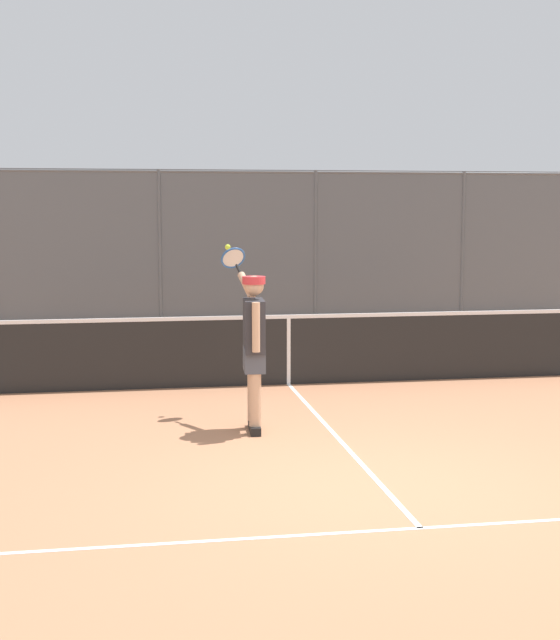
{
  "coord_description": "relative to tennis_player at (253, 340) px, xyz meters",
  "views": [
    {
      "loc": [
        2.15,
        7.41,
        2.41
      ],
      "look_at": [
        0.33,
        -3.37,
        1.05
      ],
      "focal_mm": 50.93,
      "sensor_mm": 36.0,
      "label": 1
    }
  ],
  "objects": [
    {
      "name": "tennis_player",
      "position": [
        0.0,
        0.0,
        0.0
      ],
      "size": [
        0.42,
        1.42,
        1.98
      ],
      "rotation": [
        0.0,
        0.0,
        -1.64
      ],
      "color": "black",
      "rests_on": "ground"
    },
    {
      "name": "fence_backdrop",
      "position": [
        -0.83,
        -8.65,
        0.39
      ],
      "size": [
        18.25,
        1.37,
        3.13
      ],
      "color": "#565B60",
      "rests_on": "ground"
    },
    {
      "name": "ground_plane",
      "position": [
        -0.83,
        2.14,
        -0.99
      ],
      "size": [
        60.0,
        60.0,
        0.0
      ],
      "primitive_type": "plane",
      "color": "#B27551"
    },
    {
      "name": "tennis_net",
      "position": [
        -0.83,
        -2.49,
        -0.5
      ],
      "size": [
        10.38,
        0.09,
        1.07
      ],
      "color": "#2D2D2D",
      "rests_on": "ground"
    },
    {
      "name": "court_line_markings",
      "position": [
        -0.83,
        3.46,
        -0.99
      ],
      "size": [
        8.08,
        10.39,
        0.01
      ],
      "color": "white",
      "rests_on": "ground"
    }
  ]
}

